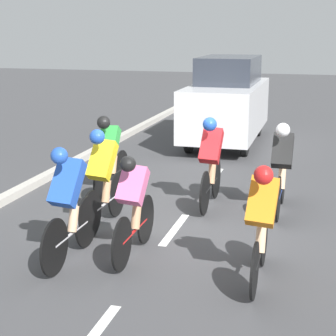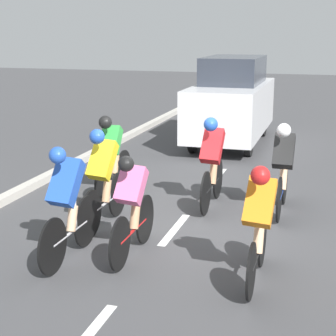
# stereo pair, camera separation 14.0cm
# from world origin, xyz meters

# --- Properties ---
(ground_plane) EXTENTS (60.00, 60.00, 0.00)m
(ground_plane) POSITION_xyz_m (0.00, 0.00, 0.00)
(ground_plane) COLOR #424244
(lane_stripe_mid) EXTENTS (0.12, 1.40, 0.01)m
(lane_stripe_mid) POSITION_xyz_m (0.00, 0.51, 0.00)
(lane_stripe_mid) COLOR white
(lane_stripe_mid) RESTS_ON ground
(lane_stripe_far) EXTENTS (0.12, 1.40, 0.01)m
(lane_stripe_far) POSITION_xyz_m (0.00, -2.69, 0.00)
(lane_stripe_far) COLOR white
(lane_stripe_far) RESTS_ON ground
(cyclist_blue) EXTENTS (0.36, 1.69, 1.58)m
(cyclist_blue) POSITION_xyz_m (0.99, 2.03, 0.81)
(cyclist_blue) COLOR black
(cyclist_blue) RESTS_ON ground
(cyclist_red) EXTENTS (0.35, 1.71, 1.57)m
(cyclist_red) POSITION_xyz_m (-0.30, -0.72, 0.82)
(cyclist_red) COLOR black
(cyclist_red) RESTS_ON ground
(cyclist_pink) EXTENTS (0.36, 1.67, 1.44)m
(cyclist_pink) POSITION_xyz_m (0.25, 1.68, 0.74)
(cyclist_pink) COLOR black
(cyclist_pink) RESTS_ON ground
(cyclist_yellow) EXTENTS (0.37, 1.76, 1.57)m
(cyclist_yellow) POSITION_xyz_m (1.05, 0.73, 0.81)
(cyclist_yellow) COLOR black
(cyclist_yellow) RESTS_ON ground
(cyclist_black) EXTENTS (0.33, 1.70, 1.53)m
(cyclist_black) POSITION_xyz_m (-1.46, -0.72, 0.79)
(cyclist_black) COLOR black
(cyclist_black) RESTS_ON ground
(cyclist_green) EXTENTS (0.33, 1.70, 1.49)m
(cyclist_green) POSITION_xyz_m (1.58, -0.91, 0.78)
(cyclist_green) COLOR black
(cyclist_green) RESTS_ON ground
(cyclist_orange) EXTENTS (0.36, 1.62, 1.50)m
(cyclist_orange) POSITION_xyz_m (-1.44, 2.02, 0.79)
(cyclist_orange) COLOR black
(cyclist_orange) RESTS_ON ground
(support_car) EXTENTS (1.70, 4.32, 2.24)m
(support_car) POSITION_xyz_m (0.36, -6.18, 1.12)
(support_car) COLOR black
(support_car) RESTS_ON ground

